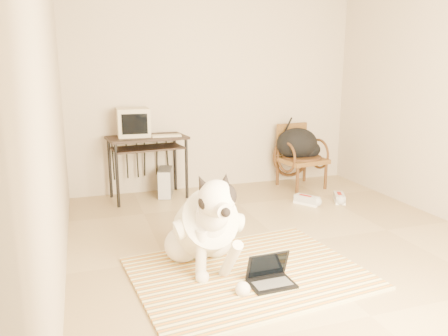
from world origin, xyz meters
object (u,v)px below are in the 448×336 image
computer_desk (147,145)px  backpack (299,145)px  crt_monitor (133,122)px  rattan_chair (300,156)px  laptop (270,276)px  pc_tower (165,182)px  dog (205,227)px

computer_desk → backpack: 2.11m
crt_monitor → rattan_chair: crt_monitor is taller
laptop → backpack: (1.57, 2.55, 0.52)m
crt_monitor → rattan_chair: (2.28, -0.17, -0.54)m
computer_desk → laptop: bearing=-78.7°
pc_tower → crt_monitor: bearing=170.5°
laptop → pc_tower: bearing=96.6°
dog → pc_tower: (0.09, 2.22, -0.18)m
computer_desk → rattan_chair: rattan_chair is taller
pc_tower → rattan_chair: 1.92m
computer_desk → pc_tower: size_ratio=2.41×
computer_desk → crt_monitor: (-0.15, 0.09, 0.29)m
laptop → backpack: 3.04m
pc_tower → rattan_chair: size_ratio=0.48×
computer_desk → crt_monitor: crt_monitor is taller
computer_desk → backpack: backpack is taller
laptop → backpack: size_ratio=0.55×
computer_desk → rattan_chair: size_ratio=1.17×
computer_desk → pc_tower: computer_desk is taller
laptop → dog: bearing=131.1°
computer_desk → rattan_chair: bearing=-2.2°
computer_desk → backpack: (2.10, -0.09, -0.09)m
dog → computer_desk: bearing=93.5°
computer_desk → rattan_chair: 2.14m
crt_monitor → rattan_chair: size_ratio=0.46×
dog → rattan_chair: 2.90m
crt_monitor → laptop: bearing=-76.0°
pc_tower → backpack: backpack is taller
pc_tower → backpack: 1.93m
dog → laptop: bearing=-48.9°
dog → laptop: (0.39, -0.45, -0.29)m
dog → crt_monitor: (-0.29, 2.28, 0.62)m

